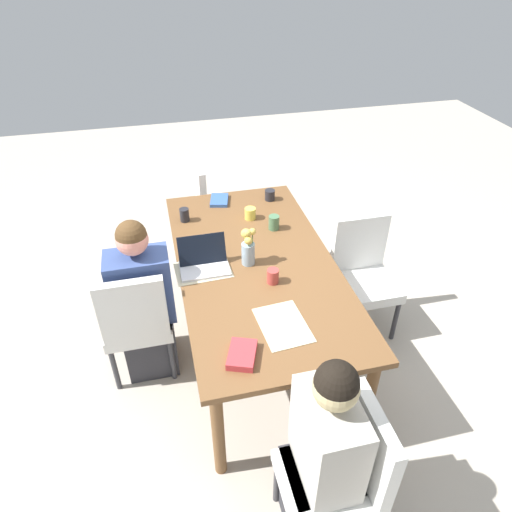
{
  "coord_description": "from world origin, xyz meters",
  "views": [
    {
      "loc": [
        -2.43,
        0.59,
        2.61
      ],
      "look_at": [
        0.0,
        0.0,
        0.81
      ],
      "focal_mm": 32.37,
      "sensor_mm": 36.0,
      "label": 1
    }
  ],
  "objects_px": {
    "dining_table": "(256,271)",
    "coffee_mug_centre_right": "(273,276)",
    "coffee_mug_far_left": "(250,213)",
    "coffee_mug_near_left": "(184,215)",
    "book_blue_cover": "(242,355)",
    "laptop_far_left_mid": "(204,263)",
    "chair_head_right_right_near": "(214,204)",
    "person_far_left_mid": "(145,307)",
    "chair_near_left_far": "(363,270)",
    "coffee_mug_near_right": "(270,195)",
    "chair_head_left_left_near": "(343,472)",
    "person_head_left_left_near": "(324,461)",
    "coffee_mug_centre_left": "(274,223)",
    "flower_vase": "(248,247)",
    "book_red_cover": "(219,200)",
    "chair_far_left_mid": "(136,319)"
  },
  "relations": [
    {
      "from": "book_blue_cover",
      "to": "coffee_mug_centre_left",
      "type": "bearing_deg",
      "value": -2.19
    },
    {
      "from": "chair_near_left_far",
      "to": "flower_vase",
      "type": "relative_size",
      "value": 3.37
    },
    {
      "from": "chair_near_left_far",
      "to": "person_head_left_left_near",
      "type": "bearing_deg",
      "value": 149.21
    },
    {
      "from": "chair_head_left_left_near",
      "to": "coffee_mug_far_left",
      "type": "xyz_separation_m",
      "value": [
        1.95,
        0.0,
        0.3
      ]
    },
    {
      "from": "person_far_left_mid",
      "to": "chair_near_left_far",
      "type": "relative_size",
      "value": 1.33
    },
    {
      "from": "coffee_mug_centre_left",
      "to": "book_blue_cover",
      "type": "height_order",
      "value": "coffee_mug_centre_left"
    },
    {
      "from": "chair_head_right_right_near",
      "to": "flower_vase",
      "type": "xyz_separation_m",
      "value": [
        -1.32,
        -0.03,
        0.39
      ]
    },
    {
      "from": "coffee_mug_near_left",
      "to": "coffee_mug_centre_left",
      "type": "height_order",
      "value": "coffee_mug_centre_left"
    },
    {
      "from": "chair_head_left_left_near",
      "to": "book_blue_cover",
      "type": "relative_size",
      "value": 4.5
    },
    {
      "from": "coffee_mug_near_left",
      "to": "book_blue_cover",
      "type": "height_order",
      "value": "coffee_mug_near_left"
    },
    {
      "from": "dining_table",
      "to": "coffee_mug_far_left",
      "type": "relative_size",
      "value": 23.06
    },
    {
      "from": "person_far_left_mid",
      "to": "coffee_mug_near_left",
      "type": "bearing_deg",
      "value": -29.0
    },
    {
      "from": "coffee_mug_centre_right",
      "to": "chair_head_right_right_near",
      "type": "bearing_deg",
      "value": 4.98
    },
    {
      "from": "person_head_left_left_near",
      "to": "coffee_mug_near_left",
      "type": "xyz_separation_m",
      "value": [
        1.97,
        0.42,
        0.28
      ]
    },
    {
      "from": "chair_head_left_left_near",
      "to": "chair_near_left_far",
      "type": "height_order",
      "value": "same"
    },
    {
      "from": "chair_far_left_mid",
      "to": "coffee_mug_far_left",
      "type": "relative_size",
      "value": 10.08
    },
    {
      "from": "dining_table",
      "to": "coffee_mug_centre_right",
      "type": "height_order",
      "value": "coffee_mug_centre_right"
    },
    {
      "from": "chair_head_right_right_near",
      "to": "laptop_far_left_mid",
      "type": "relative_size",
      "value": 2.81
    },
    {
      "from": "coffee_mug_near_right",
      "to": "book_blue_cover",
      "type": "relative_size",
      "value": 0.43
    },
    {
      "from": "coffee_mug_near_right",
      "to": "book_red_cover",
      "type": "relative_size",
      "value": 0.43
    },
    {
      "from": "dining_table",
      "to": "laptop_far_left_mid",
      "type": "bearing_deg",
      "value": 87.14
    },
    {
      "from": "laptop_far_left_mid",
      "to": "coffee_mug_near_left",
      "type": "distance_m",
      "value": 0.63
    },
    {
      "from": "chair_head_right_right_near",
      "to": "flower_vase",
      "type": "distance_m",
      "value": 1.38
    },
    {
      "from": "flower_vase",
      "to": "coffee_mug_centre_left",
      "type": "xyz_separation_m",
      "value": [
        0.37,
        -0.28,
        -0.07
      ]
    },
    {
      "from": "coffee_mug_near_right",
      "to": "person_far_left_mid",
      "type": "bearing_deg",
      "value": 127.44
    },
    {
      "from": "laptop_far_left_mid",
      "to": "coffee_mug_centre_left",
      "type": "distance_m",
      "value": 0.68
    },
    {
      "from": "coffee_mug_near_left",
      "to": "book_red_cover",
      "type": "xyz_separation_m",
      "value": [
        0.23,
        -0.31,
        -0.04
      ]
    },
    {
      "from": "chair_head_right_right_near",
      "to": "book_red_cover",
      "type": "height_order",
      "value": "chair_head_right_right_near"
    },
    {
      "from": "coffee_mug_centre_left",
      "to": "book_blue_cover",
      "type": "distance_m",
      "value": 1.28
    },
    {
      "from": "chair_head_right_right_near",
      "to": "person_far_left_mid",
      "type": "bearing_deg",
      "value": 152.7
    },
    {
      "from": "person_head_left_left_near",
      "to": "coffee_mug_centre_left",
      "type": "xyz_separation_m",
      "value": [
        1.7,
        -0.21,
        0.29
      ]
    },
    {
      "from": "chair_head_right_right_near",
      "to": "chair_far_left_mid",
      "type": "bearing_deg",
      "value": 152.01
    },
    {
      "from": "dining_table",
      "to": "person_head_left_left_near",
      "type": "bearing_deg",
      "value": -179.25
    },
    {
      "from": "flower_vase",
      "to": "book_red_cover",
      "type": "relative_size",
      "value": 1.33
    },
    {
      "from": "chair_near_left_far",
      "to": "coffee_mug_centre_right",
      "type": "xyz_separation_m",
      "value": [
        -0.29,
        0.79,
        0.31
      ]
    },
    {
      "from": "chair_far_left_mid",
      "to": "coffee_mug_centre_left",
      "type": "bearing_deg",
      "value": -66.31
    },
    {
      "from": "laptop_far_left_mid",
      "to": "book_blue_cover",
      "type": "bearing_deg",
      "value": -174.4
    },
    {
      "from": "chair_near_left_far",
      "to": "coffee_mug_near_left",
      "type": "relative_size",
      "value": 8.68
    },
    {
      "from": "chair_near_left_far",
      "to": "coffee_mug_near_left",
      "type": "xyz_separation_m",
      "value": [
        0.59,
        1.24,
        0.31
      ]
    },
    {
      "from": "chair_near_left_far",
      "to": "book_blue_cover",
      "type": "distance_m",
      "value": 1.43
    },
    {
      "from": "coffee_mug_near_right",
      "to": "coffee_mug_far_left",
      "type": "height_order",
      "value": "coffee_mug_far_left"
    },
    {
      "from": "dining_table",
      "to": "book_blue_cover",
      "type": "relative_size",
      "value": 10.3
    },
    {
      "from": "chair_far_left_mid",
      "to": "chair_head_left_left_near",
      "type": "bearing_deg",
      "value": -144.51
    },
    {
      "from": "person_head_left_left_near",
      "to": "coffee_mug_centre_left",
      "type": "height_order",
      "value": "person_head_left_left_near"
    },
    {
      "from": "chair_head_left_left_near",
      "to": "person_far_left_mid",
      "type": "xyz_separation_m",
      "value": [
        1.37,
        0.86,
        0.03
      ]
    },
    {
      "from": "dining_table",
      "to": "coffee_mug_centre_left",
      "type": "xyz_separation_m",
      "value": [
        0.38,
        -0.23,
        0.13
      ]
    },
    {
      "from": "person_head_left_left_near",
      "to": "flower_vase",
      "type": "xyz_separation_m",
      "value": [
        1.33,
        0.07,
        0.36
      ]
    },
    {
      "from": "person_far_left_mid",
      "to": "chair_near_left_far",
      "type": "distance_m",
      "value": 1.61
    },
    {
      "from": "dining_table",
      "to": "coffee_mug_centre_right",
      "type": "distance_m",
      "value": 0.27
    },
    {
      "from": "book_red_cover",
      "to": "coffee_mug_centre_left",
      "type": "bearing_deg",
      "value": -133.76
    }
  ]
}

